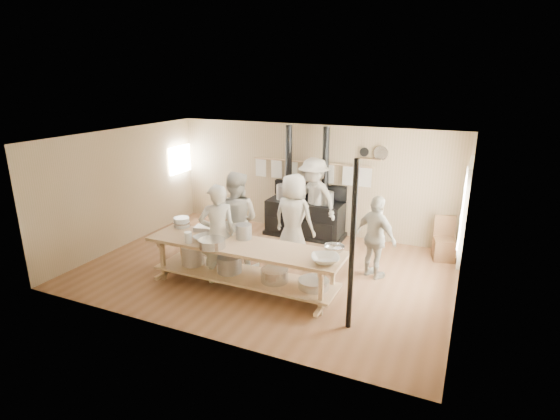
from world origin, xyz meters
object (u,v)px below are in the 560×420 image
Objects in this scene: cook_by_window at (314,200)px; cook_far_left at (218,234)px; cook_left at (236,220)px; chair at (444,247)px; cook_right at (376,237)px; cook_center at (294,219)px; stove at (305,214)px; prep_table at (243,262)px; roasting_pan at (205,228)px.

cook_far_left is at bearing -87.37° from cook_by_window.
chair is (3.75, 2.08, -0.70)m from cook_left.
cook_center is at bearing 28.64° from cook_right.
stove is at bearing -69.00° from cook_center.
cook_far_left is 4.69m from chair.
roasting_pan is (-0.99, 0.33, 0.37)m from prep_table.
roasting_pan is at bearing 161.63° from prep_table.
stove reaches higher than cook_far_left.
cook_center is at bearing -149.88° from cook_left.
cook_left is 1.06× the size of cook_center.
stove reaches higher than cook_right.
stove is 1.40× the size of cook_far_left.
cook_left is at bearing -93.17° from cook_by_window.
chair is at bearing 31.46° from roasting_pan.
roasting_pan reaches higher than prep_table.
stove is at bearing -144.09° from cook_far_left.
cook_far_left is 4.69× the size of roasting_pan.
chair is (1.14, 1.43, -0.53)m from cook_right.
cook_by_window is at bearing 63.36° from roasting_pan.
stove is at bearing 164.39° from chair.
cook_center is at bearing 77.38° from prep_table.
cook_left is (-0.59, 0.79, 0.45)m from prep_table.
cook_right is 1.76× the size of chair.
cook_far_left is at bearing 84.68° from cook_left.
roasting_pan is (-1.00, -2.69, 0.37)m from stove.
cook_left reaches higher than cook_center.
cook_center is at bearing -67.78° from cook_by_window.
cook_by_window reaches higher than cook_far_left.
prep_table is at bearing -90.04° from stove.
cook_by_window reaches higher than cook_center.
cook_by_window is (0.27, 2.85, 0.44)m from prep_table.
cook_right reaches higher than roasting_pan.
cook_center is 3.20m from chair.
cook_center is 2.02× the size of chair.
cook_left is 2.69m from cook_right.
cook_right is at bearing 35.41° from prep_table.
cook_far_left is 1.67m from cook_center.
cook_by_window is (0.27, -0.17, 0.44)m from stove.
prep_table is 2.90m from cook_by_window.
cook_left is 0.61m from roasting_pan.
roasting_pan is at bearing 41.37° from cook_left.
stove is 2.86× the size of chair.
chair is (3.72, 2.78, -0.66)m from cook_far_left.
stove is 2.58m from cook_right.
stove is 6.58× the size of roasting_pan.
chair is at bearing -158.24° from cook_left.
stove is at bearing -112.19° from cook_left.
cook_right is (2.59, 1.35, -0.13)m from cook_far_left.
cook_far_left is at bearing -29.57° from roasting_pan.
cook_center reaches higher than prep_table.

